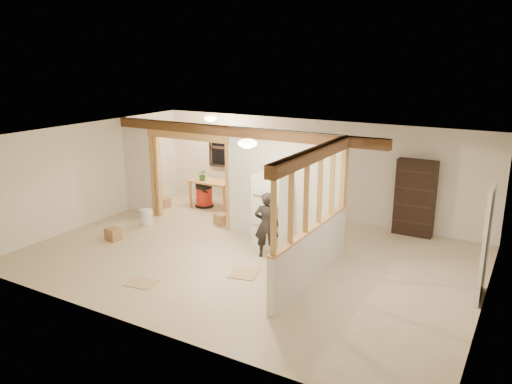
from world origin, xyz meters
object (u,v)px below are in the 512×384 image
Objects in this scene: refrigerator at (272,210)px; work_table at (212,194)px; bookshelf at (415,198)px; woman at (267,225)px; shop_vac at (204,195)px.

work_table is at bearing 149.10° from refrigerator.
refrigerator is at bearing -138.83° from bookshelf.
work_table is (-2.94, 2.27, -0.31)m from woman.
bookshelf reaches higher than refrigerator.
woman is 3.93m from shop_vac.
shop_vac is (-2.99, 1.61, -0.48)m from refrigerator.
bookshelf is at bearing -153.65° from woman.
shop_vac is at bearing -173.76° from bookshelf.
woman reaches higher than work_table.
bookshelf is (5.52, 0.60, 0.56)m from shop_vac.
woman is 1.14× the size of work_table.
work_table is at bearing -173.63° from bookshelf.
refrigerator is at bearing -28.35° from shop_vac.
bookshelf is at bearing 6.24° from shop_vac.
woman is 3.68m from bookshelf.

